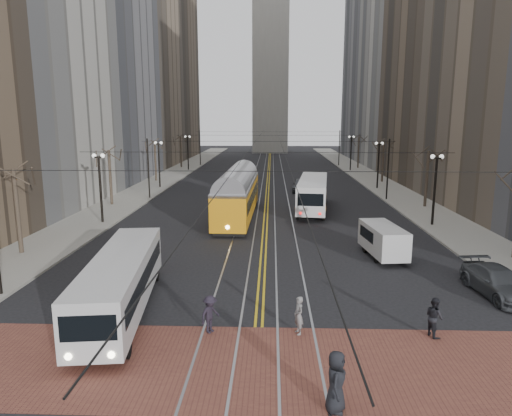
# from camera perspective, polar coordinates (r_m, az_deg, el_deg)

# --- Properties ---
(ground) EXTENTS (260.00, 260.00, 0.00)m
(ground) POSITION_cam_1_polar(r_m,az_deg,el_deg) (20.84, 0.41, -13.52)
(ground) COLOR black
(ground) RESTS_ON ground
(sidewalk_left) EXTENTS (5.00, 140.00, 0.15)m
(sidewalk_left) POSITION_cam_1_polar(r_m,az_deg,el_deg) (66.35, -11.56, 3.44)
(sidewalk_left) COLOR gray
(sidewalk_left) RESTS_ON ground
(sidewalk_right) EXTENTS (5.00, 140.00, 0.15)m
(sidewalk_right) POSITION_cam_1_polar(r_m,az_deg,el_deg) (66.12, 14.66, 3.27)
(sidewalk_right) COLOR gray
(sidewalk_right) RESTS_ON ground
(crosswalk_band) EXTENTS (25.00, 6.00, 0.01)m
(crosswalk_band) POSITION_cam_1_polar(r_m,az_deg,el_deg) (17.28, 0.02, -19.04)
(crosswalk_band) COLOR brown
(crosswalk_band) RESTS_ON ground
(streetcar_rails) EXTENTS (4.80, 130.00, 0.02)m
(streetcar_rails) POSITION_cam_1_polar(r_m,az_deg,el_deg) (64.52, 1.53, 3.38)
(streetcar_rails) COLOR gray
(streetcar_rails) RESTS_ON ground
(centre_lines) EXTENTS (0.42, 130.00, 0.01)m
(centre_lines) POSITION_cam_1_polar(r_m,az_deg,el_deg) (64.52, 1.53, 3.39)
(centre_lines) COLOR gold
(centre_lines) RESTS_ON ground
(building_left_mid) EXTENTS (16.00, 20.00, 34.00)m
(building_left_mid) POSITION_cam_1_polar(r_m,az_deg,el_deg) (70.44, -20.65, 17.22)
(building_left_mid) COLOR slate
(building_left_mid) RESTS_ON ground
(building_left_midfar) EXTENTS (20.00, 20.00, 52.00)m
(building_left_midfar) POSITION_cam_1_polar(r_m,az_deg,el_deg) (91.10, -17.19, 21.61)
(building_left_midfar) COLOR #826F5A
(building_left_midfar) RESTS_ON ground
(building_left_far) EXTENTS (16.00, 20.00, 40.00)m
(building_left_far) POSITION_cam_1_polar(r_m,az_deg,el_deg) (108.70, -12.40, 16.85)
(building_left_far) COLOR brown
(building_left_far) RESTS_ON ground
(building_right_mid) EXTENTS (16.00, 20.00, 34.00)m
(building_right_mid) POSITION_cam_1_polar(r_m,az_deg,el_deg) (70.07, 23.98, 17.02)
(building_right_mid) COLOR brown
(building_right_mid) RESTS_ON ground
(building_right_midfar) EXTENTS (20.00, 20.00, 52.00)m
(building_right_midfar) POSITION_cam_1_polar(r_m,az_deg,el_deg) (90.78, 20.75, 21.44)
(building_right_midfar) COLOR #AEABA3
(building_right_midfar) RESTS_ON ground
(building_right_far) EXTENTS (16.00, 20.00, 40.00)m
(building_right_far) POSITION_cam_1_polar(r_m,az_deg,el_deg) (108.46, 16.00, 16.70)
(building_right_far) COLOR slate
(building_right_far) RESTS_ON ground
(clock_tower) EXTENTS (12.00, 12.00, 66.00)m
(clock_tower) POSITION_cam_1_polar(r_m,az_deg,el_deg) (123.97, 1.87, 23.83)
(clock_tower) COLOR #B2AFA5
(clock_tower) RESTS_ON ground
(lamp_posts) EXTENTS (27.60, 57.20, 5.60)m
(lamp_posts) POSITION_cam_1_polar(r_m,az_deg,el_deg) (48.05, 1.37, 4.08)
(lamp_posts) COLOR black
(lamp_posts) RESTS_ON ground
(street_trees) EXTENTS (31.68, 53.28, 5.60)m
(street_trees) POSITION_cam_1_polar(r_m,az_deg,el_deg) (54.51, 1.45, 4.92)
(street_trees) COLOR #382D23
(street_trees) RESTS_ON ground
(trolley_wires) EXTENTS (25.96, 120.00, 6.60)m
(trolley_wires) POSITION_cam_1_polar(r_m,az_deg,el_deg) (53.99, 1.45, 5.90)
(trolley_wires) COLOR black
(trolley_wires) RESTS_ON ground
(transit_bus) EXTENTS (3.46, 10.86, 2.67)m
(transit_bus) POSITION_cam_1_polar(r_m,az_deg,el_deg) (21.72, -16.47, -9.15)
(transit_bus) COLOR silver
(transit_bus) RESTS_ON ground
(streetcar) EXTENTS (3.13, 14.82, 3.48)m
(streetcar) POSITION_cam_1_polar(r_m,az_deg,el_deg) (40.36, -2.32, 1.20)
(streetcar) COLOR orange
(streetcar) RESTS_ON ground
(rear_bus) EXTENTS (3.91, 11.80, 3.02)m
(rear_bus) POSITION_cam_1_polar(r_m,az_deg,el_deg) (44.12, 7.11, 1.67)
(rear_bus) COLOR silver
(rear_bus) RESTS_ON ground
(cargo_van) EXTENTS (2.32, 4.83, 2.06)m
(cargo_van) POSITION_cam_1_polar(r_m,az_deg,el_deg) (30.02, 15.58, -4.08)
(cargo_van) COLOR #BDBDBD
(cargo_van) RESTS_ON ground
(sedan_grey) EXTENTS (2.27, 4.78, 1.58)m
(sedan_grey) POSITION_cam_1_polar(r_m,az_deg,el_deg) (55.47, 5.59, 2.88)
(sedan_grey) COLOR #46494E
(sedan_grey) RESTS_ON ground
(sedan_parked) EXTENTS (2.46, 5.03, 1.41)m
(sedan_parked) POSITION_cam_1_polar(r_m,az_deg,el_deg) (25.93, 27.98, -8.16)
(sedan_parked) COLOR #404448
(sedan_parked) RESTS_ON ground
(pedestrian_a) EXTENTS (0.80, 1.05, 1.91)m
(pedestrian_a) POSITION_cam_1_polar(r_m,az_deg,el_deg) (14.77, 9.98, -20.58)
(pedestrian_a) COLOR black
(pedestrian_a) RESTS_ON crosswalk_band
(pedestrian_b) EXTENTS (0.54, 0.67, 1.58)m
(pedestrian_b) POSITION_cam_1_polar(r_m,az_deg,el_deg) (19.17, 5.35, -13.22)
(pedestrian_b) COLOR slate
(pedestrian_b) RESTS_ON crosswalk_band
(pedestrian_c) EXTENTS (0.83, 0.94, 1.63)m
(pedestrian_c) POSITION_cam_1_polar(r_m,az_deg,el_deg) (20.23, 21.40, -12.56)
(pedestrian_c) COLOR black
(pedestrian_c) RESTS_ON crosswalk_band
(pedestrian_d) EXTENTS (1.06, 1.18, 1.59)m
(pedestrian_d) POSITION_cam_1_polar(r_m,az_deg,el_deg) (19.30, -5.75, -13.05)
(pedestrian_d) COLOR black
(pedestrian_d) RESTS_ON crosswalk_band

